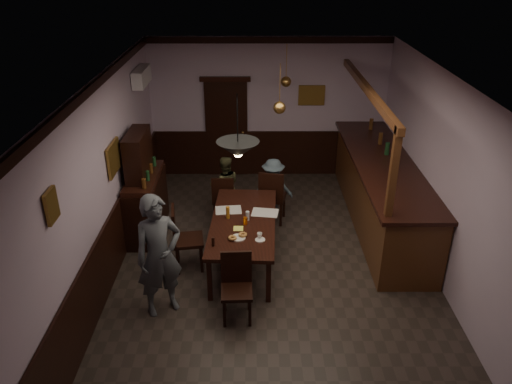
{
  "coord_description": "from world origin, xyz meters",
  "views": [
    {
      "loc": [
        -0.3,
        -6.28,
        4.64
      ],
      "look_at": [
        -0.28,
        0.72,
        1.15
      ],
      "focal_mm": 35.0,
      "sensor_mm": 36.0,
      "label": 1
    }
  ],
  "objects_px": {
    "chair_side": "(183,236)",
    "pendant_brass_far": "(286,82)",
    "person_seated_left": "(225,186)",
    "sideboard": "(145,194)",
    "pendant_iron": "(238,149)",
    "person_standing": "(159,256)",
    "chair_far_left": "(224,197)",
    "soda_can": "(245,221)",
    "chair_near": "(237,283)",
    "coffee_cup": "(260,235)",
    "person_seated_right": "(273,188)",
    "bar_counter": "(380,188)",
    "chair_far_right": "(272,195)",
    "pendant_brass_mid": "(279,108)",
    "dining_table": "(243,224)"
  },
  "relations": [
    {
      "from": "chair_side",
      "to": "sideboard",
      "type": "height_order",
      "value": "sideboard"
    },
    {
      "from": "chair_far_right",
      "to": "pendant_brass_mid",
      "type": "bearing_deg",
      "value": 115.89
    },
    {
      "from": "person_standing",
      "to": "bar_counter",
      "type": "distance_m",
      "value": 4.42
    },
    {
      "from": "bar_counter",
      "to": "person_seated_right",
      "type": "bearing_deg",
      "value": 175.66
    },
    {
      "from": "soda_can",
      "to": "pendant_iron",
      "type": "height_order",
      "value": "pendant_iron"
    },
    {
      "from": "chair_far_right",
      "to": "pendant_iron",
      "type": "relative_size",
      "value": 1.24
    },
    {
      "from": "dining_table",
      "to": "pendant_iron",
      "type": "distance_m",
      "value": 1.77
    },
    {
      "from": "chair_far_left",
      "to": "person_seated_left",
      "type": "bearing_deg",
      "value": -90.92
    },
    {
      "from": "chair_near",
      "to": "coffee_cup",
      "type": "xyz_separation_m",
      "value": [
        0.32,
        0.79,
        0.27
      ]
    },
    {
      "from": "bar_counter",
      "to": "chair_far_left",
      "type": "bearing_deg",
      "value": -178.28
    },
    {
      "from": "chair_side",
      "to": "person_seated_left",
      "type": "bearing_deg",
      "value": -26.61
    },
    {
      "from": "chair_near",
      "to": "person_standing",
      "type": "xyz_separation_m",
      "value": [
        -1.04,
        0.12,
        0.36
      ]
    },
    {
      "from": "coffee_cup",
      "to": "soda_can",
      "type": "xyz_separation_m",
      "value": [
        -0.22,
        0.41,
        0.01
      ]
    },
    {
      "from": "chair_near",
      "to": "bar_counter",
      "type": "distance_m",
      "value": 3.71
    },
    {
      "from": "chair_far_left",
      "to": "chair_far_right",
      "type": "xyz_separation_m",
      "value": [
        0.88,
        -0.05,
        0.07
      ]
    },
    {
      "from": "chair_far_right",
      "to": "soda_can",
      "type": "bearing_deg",
      "value": 83.21
    },
    {
      "from": "chair_far_left",
      "to": "person_seated_right",
      "type": "height_order",
      "value": "person_seated_right"
    },
    {
      "from": "soda_can",
      "to": "pendant_brass_mid",
      "type": "xyz_separation_m",
      "value": [
        0.54,
        1.03,
        1.49
      ]
    },
    {
      "from": "coffee_cup",
      "to": "chair_near",
      "type": "bearing_deg",
      "value": -109.19
    },
    {
      "from": "pendant_iron",
      "to": "person_standing",
      "type": "bearing_deg",
      "value": -159.47
    },
    {
      "from": "soda_can",
      "to": "sideboard",
      "type": "bearing_deg",
      "value": 149.06
    },
    {
      "from": "chair_near",
      "to": "person_seated_right",
      "type": "height_order",
      "value": "person_seated_right"
    },
    {
      "from": "coffee_cup",
      "to": "bar_counter",
      "type": "xyz_separation_m",
      "value": [
        2.22,
        1.9,
        -0.16
      ]
    },
    {
      "from": "coffee_cup",
      "to": "pendant_brass_mid",
      "type": "height_order",
      "value": "pendant_brass_mid"
    },
    {
      "from": "pendant_brass_far",
      "to": "pendant_iron",
      "type": "bearing_deg",
      "value": -103.53
    },
    {
      "from": "bar_counter",
      "to": "chair_far_right",
      "type": "bearing_deg",
      "value": -176.06
    },
    {
      "from": "person_seated_right",
      "to": "pendant_brass_far",
      "type": "distance_m",
      "value": 2.04
    },
    {
      "from": "dining_table",
      "to": "person_standing",
      "type": "relative_size",
      "value": 1.26
    },
    {
      "from": "pendant_brass_mid",
      "to": "pendant_brass_far",
      "type": "bearing_deg",
      "value": 83.19
    },
    {
      "from": "chair_near",
      "to": "person_seated_left",
      "type": "relative_size",
      "value": 0.82
    },
    {
      "from": "sideboard",
      "to": "pendant_brass_far",
      "type": "bearing_deg",
      "value": 33.2
    },
    {
      "from": "pendant_iron",
      "to": "pendant_brass_mid",
      "type": "xyz_separation_m",
      "value": [
        0.61,
        1.71,
        0.03
      ]
    },
    {
      "from": "chair_far_right",
      "to": "person_seated_right",
      "type": "bearing_deg",
      "value": -83.53
    },
    {
      "from": "chair_far_left",
      "to": "soda_can",
      "type": "xyz_separation_m",
      "value": [
        0.42,
        -1.41,
        0.3
      ]
    },
    {
      "from": "soda_can",
      "to": "coffee_cup",
      "type": "bearing_deg",
      "value": -62.16
    },
    {
      "from": "chair_near",
      "to": "pendant_iron",
      "type": "relative_size",
      "value": 1.14
    },
    {
      "from": "person_seated_left",
      "to": "person_seated_right",
      "type": "relative_size",
      "value": 1.03
    },
    {
      "from": "person_standing",
      "to": "pendant_iron",
      "type": "height_order",
      "value": "pendant_iron"
    },
    {
      "from": "person_seated_left",
      "to": "pendant_brass_far",
      "type": "bearing_deg",
      "value": -148.7
    },
    {
      "from": "person_seated_right",
      "to": "chair_far_right",
      "type": "bearing_deg",
      "value": 86.6
    },
    {
      "from": "chair_side",
      "to": "pendant_brass_far",
      "type": "relative_size",
      "value": 1.3
    },
    {
      "from": "chair_far_right",
      "to": "sideboard",
      "type": "relative_size",
      "value": 0.56
    },
    {
      "from": "person_seated_right",
      "to": "bar_counter",
      "type": "relative_size",
      "value": 0.25
    },
    {
      "from": "coffee_cup",
      "to": "sideboard",
      "type": "distance_m",
      "value": 2.47
    },
    {
      "from": "person_seated_left",
      "to": "pendant_brass_far",
      "type": "distance_m",
      "value": 2.3
    },
    {
      "from": "soda_can",
      "to": "sideboard",
      "type": "distance_m",
      "value": 2.06
    },
    {
      "from": "soda_can",
      "to": "bar_counter",
      "type": "relative_size",
      "value": 0.03
    },
    {
      "from": "dining_table",
      "to": "bar_counter",
      "type": "bearing_deg",
      "value": 29.19
    },
    {
      "from": "soda_can",
      "to": "pendant_iron",
      "type": "distance_m",
      "value": 1.61
    },
    {
      "from": "chair_near",
      "to": "soda_can",
      "type": "relative_size",
      "value": 8.05
    }
  ]
}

